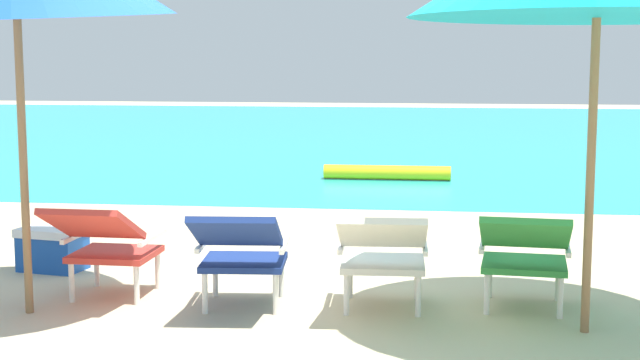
% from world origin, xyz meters
% --- Properties ---
extents(ground_plane, '(40.00, 40.00, 0.00)m').
position_xyz_m(ground_plane, '(0.00, 4.00, 0.00)').
color(ground_plane, '#CCB78E').
extents(ocean_band, '(40.00, 18.00, 0.01)m').
position_xyz_m(ocean_band, '(0.00, 12.79, 0.00)').
color(ocean_band, '#28B2B7').
rests_on(ocean_band, ground_plane).
extents(swim_buoy, '(1.60, 0.18, 0.18)m').
position_xyz_m(swim_buoy, '(0.15, 6.07, 0.10)').
color(swim_buoy, yellow).
rests_on(swim_buoy, ocean_band).
extents(lounge_chair_far_left, '(0.56, 0.89, 0.68)m').
position_xyz_m(lounge_chair_far_left, '(-1.33, -0.03, 0.40)').
color(lounge_chair_far_left, red).
rests_on(lounge_chair_far_left, ground_plane).
extents(lounge_chair_near_left, '(0.60, 0.91, 0.68)m').
position_xyz_m(lounge_chair_near_left, '(-0.41, -0.16, 0.40)').
color(lounge_chair_near_left, navy).
rests_on(lounge_chair_near_left, ground_plane).
extents(lounge_chair_near_right, '(0.57, 0.90, 0.68)m').
position_xyz_m(lounge_chair_near_right, '(0.46, -0.09, 0.40)').
color(lounge_chair_near_right, silver).
rests_on(lounge_chair_near_right, ground_plane).
extents(lounge_chair_far_right, '(0.61, 0.92, 0.68)m').
position_xyz_m(lounge_chair_far_right, '(1.33, 0.00, 0.40)').
color(lounge_chair_far_right, '#338E3D').
rests_on(lounge_chair_far_right, ground_plane).
extents(cooler_box, '(0.52, 0.40, 0.32)m').
position_xyz_m(cooler_box, '(-2.04, 0.80, 0.16)').
color(cooler_box, '#194CA5').
rests_on(cooler_box, ground_plane).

